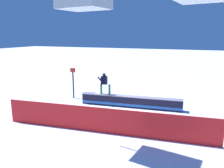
{
  "coord_description": "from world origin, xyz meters",
  "views": [
    {
      "loc": [
        -3.98,
        13.05,
        4.6
      ],
      "look_at": [
        0.84,
        1.09,
        1.69
      ],
      "focal_mm": 35.02,
      "sensor_mm": 36.0,
      "label": 1
    }
  ],
  "objects": [
    {
      "name": "ground_plane",
      "position": [
        0.0,
        0.0,
        0.0
      ],
      "size": [
        120.0,
        120.0,
        0.0
      ],
      "primitive_type": "plane",
      "color": "white"
    },
    {
      "name": "snowboarder",
      "position": [
        1.75,
        0.19,
        1.5
      ],
      "size": [
        1.45,
        0.48,
        1.42
      ],
      "color": "silver",
      "rests_on": "grind_box"
    },
    {
      "name": "grind_box",
      "position": [
        0.0,
        0.0,
        0.33
      ],
      "size": [
        6.56,
        1.21,
        0.73
      ],
      "color": "black",
      "rests_on": "ground_plane"
    },
    {
      "name": "trail_marker",
      "position": [
        4.53,
        -0.42,
        1.19
      ],
      "size": [
        0.4,
        0.1,
        2.24
      ],
      "color": "#262628",
      "rests_on": "ground_plane"
    },
    {
      "name": "safety_fence",
      "position": [
        0.0,
        4.18,
        0.62
      ],
      "size": [
        10.33,
        1.2,
        1.25
      ],
      "primitive_type": "cube",
      "rotation": [
        0.0,
        0.0,
        0.11
      ],
      "color": "red",
      "rests_on": "ground_plane"
    }
  ]
}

